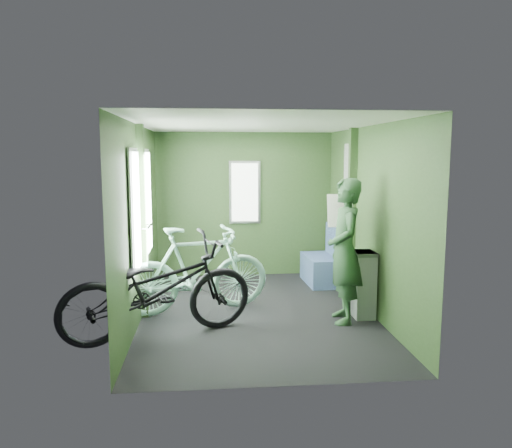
{
  "coord_description": "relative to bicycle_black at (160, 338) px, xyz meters",
  "views": [
    {
      "loc": [
        -0.58,
        -5.96,
        1.95
      ],
      "look_at": [
        0.0,
        0.1,
        1.1
      ],
      "focal_mm": 35.0,
      "sensor_mm": 36.0,
      "label": 1
    }
  ],
  "objects": [
    {
      "name": "bicycle_black",
      "position": [
        0.0,
        0.0,
        0.0
      ],
      "size": [
        2.25,
        1.53,
        1.17
      ],
      "primitive_type": "imported",
      "rotation": [
        0.0,
        -0.11,
        1.93
      ],
      "color": "black",
      "rests_on": "ground"
    },
    {
      "name": "waste_box",
      "position": [
        2.38,
        0.5,
        0.4
      ],
      "size": [
        0.24,
        0.33,
        0.8
      ],
      "primitive_type": "cube",
      "color": "gray",
      "rests_on": "ground"
    },
    {
      "name": "passenger",
      "position": [
        2.1,
        0.37,
        0.84
      ],
      "size": [
        0.44,
        0.7,
        1.68
      ],
      "rotation": [
        0.0,
        0.0,
        -1.63
      ],
      "color": "#27482A",
      "rests_on": "ground"
    },
    {
      "name": "room",
      "position": [
        1.08,
        0.81,
        1.44
      ],
      "size": [
        4.0,
        4.02,
        2.31
      ],
      "color": "black",
      "rests_on": "ground"
    },
    {
      "name": "bench_seat",
      "position": [
        2.26,
        2.12,
        0.26
      ],
      "size": [
        0.5,
        0.86,
        0.89
      ],
      "rotation": [
        0.0,
        0.0,
        0.05
      ],
      "color": "navy",
      "rests_on": "ground"
    },
    {
      "name": "bicycle_mint",
      "position": [
        0.37,
        0.81,
        0.0
      ],
      "size": [
        1.97,
        1.14,
        1.18
      ],
      "primitive_type": "imported",
      "rotation": [
        0.0,
        -0.15,
        1.83
      ],
      "color": "#8DCDB5",
      "rests_on": "ground"
    }
  ]
}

